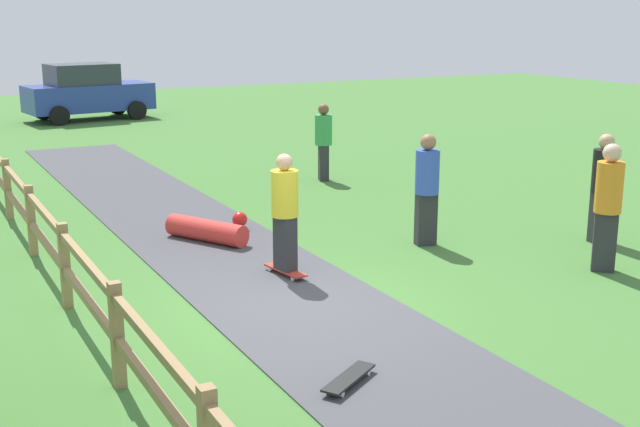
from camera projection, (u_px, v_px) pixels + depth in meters
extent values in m
plane|color=#427533|center=(297.00, 305.00, 10.47)|extent=(60.00, 60.00, 0.00)
cube|color=#47474C|center=(297.00, 304.00, 10.46)|extent=(2.40, 28.00, 0.02)
cube|color=#997A51|center=(117.00, 335.00, 8.05)|extent=(0.12, 0.12, 1.10)
cube|color=#997A51|center=(65.00, 266.00, 10.26)|extent=(0.12, 0.12, 1.10)
cube|color=#997A51|center=(31.00, 221.00, 12.46)|extent=(0.12, 0.12, 1.10)
cube|color=#997A51|center=(8.00, 189.00, 14.67)|extent=(0.12, 0.12, 1.10)
cube|color=#997A51|center=(88.00, 300.00, 9.17)|extent=(0.08, 18.00, 0.09)
cube|color=#997A51|center=(85.00, 262.00, 9.06)|extent=(0.08, 18.00, 0.09)
cube|color=#B23326|center=(285.00, 270.00, 11.58)|extent=(0.33, 0.82, 0.02)
cylinder|color=silver|center=(270.00, 269.00, 11.76)|extent=(0.04, 0.06, 0.06)
cylinder|color=silver|center=(279.00, 267.00, 11.84)|extent=(0.04, 0.06, 0.06)
cylinder|color=silver|center=(293.00, 279.00, 11.33)|extent=(0.04, 0.06, 0.06)
cylinder|color=silver|center=(301.00, 277.00, 11.41)|extent=(0.04, 0.06, 0.06)
cube|color=#2D2D33|center=(285.00, 243.00, 11.48)|extent=(0.25, 0.35, 0.77)
cylinder|color=yellow|center=(285.00, 193.00, 11.31)|extent=(0.44, 0.44, 0.65)
sphere|color=tan|center=(284.00, 162.00, 11.20)|extent=(0.23, 0.23, 0.23)
cylinder|color=red|center=(207.00, 230.00, 13.26)|extent=(1.03, 1.47, 0.36)
sphere|color=red|center=(240.00, 219.00, 13.96)|extent=(0.26, 0.26, 0.26)
cube|color=black|center=(349.00, 378.00, 8.17)|extent=(0.78, 0.59, 0.02)
cylinder|color=silver|center=(355.00, 370.00, 8.46)|extent=(0.07, 0.06, 0.06)
cylinder|color=silver|center=(368.00, 373.00, 8.38)|extent=(0.07, 0.06, 0.06)
cylinder|color=silver|center=(328.00, 391.00, 7.99)|extent=(0.07, 0.06, 0.06)
cylinder|color=silver|center=(342.00, 394.00, 7.91)|extent=(0.07, 0.06, 0.06)
cube|color=#2D2D33|center=(323.00, 163.00, 18.11)|extent=(0.29, 0.37, 0.79)
cylinder|color=green|center=(324.00, 130.00, 17.94)|extent=(0.48, 0.48, 0.66)
sphere|color=brown|center=(324.00, 109.00, 17.83)|extent=(0.24, 0.24, 0.24)
cube|color=#2D2D33|center=(426.00, 219.00, 13.07)|extent=(0.36, 0.27, 0.84)
cylinder|color=blue|center=(427.00, 172.00, 12.89)|extent=(0.46, 0.46, 0.70)
sphere|color=#9E704C|center=(428.00, 142.00, 12.78)|extent=(0.25, 0.25, 0.25)
cube|color=#2D2D33|center=(605.00, 242.00, 11.74)|extent=(0.37, 0.37, 0.87)
cylinder|color=orange|center=(609.00, 187.00, 11.55)|extent=(0.54, 0.54, 0.73)
sphere|color=beige|center=(612.00, 153.00, 11.43)|extent=(0.26, 0.26, 0.26)
cube|color=#2D2D33|center=(600.00, 217.00, 13.23)|extent=(0.35, 0.25, 0.83)
cylinder|color=black|center=(604.00, 171.00, 13.05)|extent=(0.44, 0.44, 0.69)
sphere|color=tan|center=(607.00, 142.00, 12.93)|extent=(0.25, 0.25, 0.25)
cube|color=#283D99|center=(89.00, 97.00, 28.22)|extent=(4.38, 2.22, 0.90)
cube|color=#2D333D|center=(82.00, 74.00, 27.91)|extent=(2.38, 1.83, 0.70)
cylinder|color=black|center=(118.00, 106.00, 29.78)|extent=(0.67, 0.32, 0.64)
cylinder|color=black|center=(137.00, 110.00, 28.38)|extent=(0.67, 0.32, 0.64)
cylinder|color=black|center=(43.00, 111.00, 28.27)|extent=(0.67, 0.32, 0.64)
cylinder|color=black|center=(59.00, 116.00, 26.87)|extent=(0.67, 0.32, 0.64)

